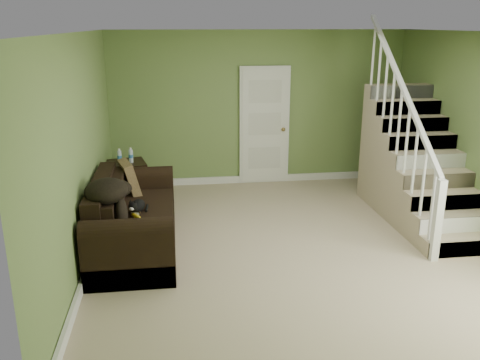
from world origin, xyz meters
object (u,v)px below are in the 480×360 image
object	(u,v)px
side_table	(128,183)
cat	(137,206)
banana	(136,216)
sofa	(131,222)

from	to	relation	value
side_table	cat	xyz separation A→B (m)	(0.26, -1.74, 0.23)
banana	side_table	bearing A→B (deg)	62.64
cat	banana	bearing A→B (deg)	-77.06
cat	banana	size ratio (longest dim) A/B	2.28
sofa	cat	world-z (taller)	sofa
side_table	sofa	bearing A→B (deg)	-84.21
sofa	side_table	size ratio (longest dim) A/B	2.52
sofa	cat	size ratio (longest dim) A/B	5.04
cat	sofa	bearing A→B (deg)	159.84
cat	banana	distance (m)	0.19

